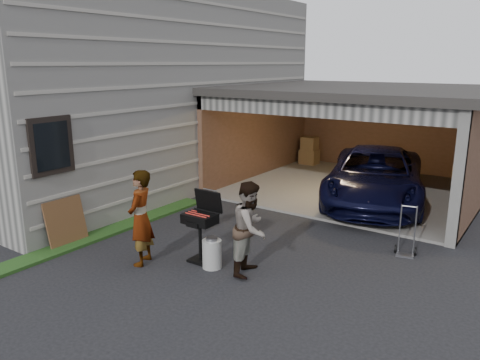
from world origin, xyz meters
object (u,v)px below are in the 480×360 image
object	(u,v)px
propane_tank	(212,254)
plywood_panel	(66,222)
minivan	(375,178)
man	(250,228)
bbq_grill	(201,221)
hand_truck	(406,246)
woman	(141,218)

from	to	relation	value
propane_tank	plywood_panel	bearing A→B (deg)	-165.28
minivan	man	size ratio (longest dim) A/B	3.02
bbq_grill	hand_truck	distance (m)	3.87
man	propane_tank	world-z (taller)	man
plywood_panel	woman	bearing A→B (deg)	6.74
bbq_grill	plywood_panel	distance (m)	2.86
hand_truck	propane_tank	bearing A→B (deg)	-148.26
minivan	bbq_grill	xyz separation A→B (m)	(-1.37, -5.24, 0.08)
propane_tank	man	bearing A→B (deg)	18.59
man	hand_truck	distance (m)	3.10
bbq_grill	propane_tank	xyz separation A→B (m)	(0.35, -0.13, -0.51)
minivan	bbq_grill	size ratio (longest dim) A/B	3.80
woman	propane_tank	bearing A→B (deg)	93.74
propane_tank	plywood_panel	world-z (taller)	plywood_panel
plywood_panel	minivan	bearing A→B (deg)	56.67
bbq_grill	plywood_panel	bearing A→B (deg)	-160.90
woman	hand_truck	distance (m)	4.94
bbq_grill	hand_truck	bearing A→B (deg)	38.67
minivan	man	xyz separation A→B (m)	(-0.36, -5.15, 0.13)
minivan	hand_truck	distance (m)	3.31
woman	plywood_panel	xyz separation A→B (m)	(-1.90, -0.22, -0.40)
plywood_panel	hand_truck	size ratio (longest dim) A/B	0.98
minivan	plywood_panel	xyz separation A→B (m)	(-4.06, -6.17, -0.21)
plywood_panel	propane_tank	bearing A→B (deg)	14.72
hand_truck	plywood_panel	bearing A→B (deg)	-161.63
plywood_panel	hand_truck	distance (m)	6.59
man	hand_truck	size ratio (longest dim) A/B	1.68
bbq_grill	hand_truck	xyz separation A→B (m)	(2.99, 2.39, -0.58)
man	woman	bearing A→B (deg)	100.93
bbq_grill	hand_truck	world-z (taller)	bbq_grill
minivan	propane_tank	world-z (taller)	minivan
woman	man	world-z (taller)	woman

